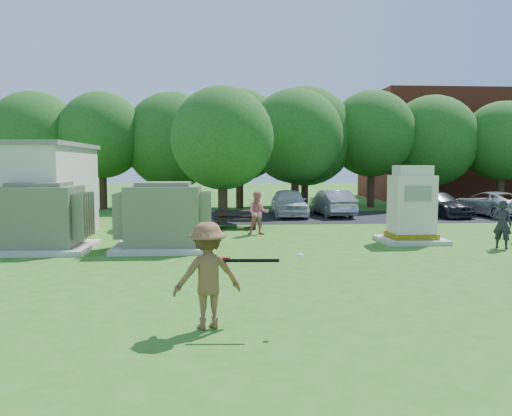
{
  "coord_description": "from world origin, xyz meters",
  "views": [
    {
      "loc": [
        -0.99,
        -10.91,
        2.61
      ],
      "look_at": [
        0.0,
        4.0,
        1.3
      ],
      "focal_mm": 35.0,
      "sensor_mm": 36.0,
      "label": 1
    }
  ],
  "objects": [
    {
      "name": "ground",
      "position": [
        0.0,
        0.0,
        0.0
      ],
      "size": [
        120.0,
        120.0,
        0.0
      ],
      "primitive_type": "plane",
      "color": "#2D6619",
      "rests_on": "ground"
    },
    {
      "name": "brick_building",
      "position": [
        18.0,
        27.0,
        4.0
      ],
      "size": [
        15.0,
        8.0,
        8.0
      ],
      "primitive_type": "cube",
      "color": "maroon",
      "rests_on": "ground"
    },
    {
      "name": "parking_strip",
      "position": [
        7.0,
        13.5,
        0.01
      ],
      "size": [
        20.0,
        6.0,
        0.01
      ],
      "primitive_type": "cube",
      "color": "#232326",
      "rests_on": "ground"
    },
    {
      "name": "transformer_left",
      "position": [
        -6.5,
        4.5,
        0.97
      ],
      "size": [
        3.0,
        2.4,
        2.07
      ],
      "color": "beige",
      "rests_on": "ground"
    },
    {
      "name": "transformer_right",
      "position": [
        -2.8,
        4.5,
        0.97
      ],
      "size": [
        3.0,
        2.4,
        2.07
      ],
      "color": "beige",
      "rests_on": "ground"
    },
    {
      "name": "generator_cabinet",
      "position": [
        5.32,
        5.33,
        1.13
      ],
      "size": [
        2.12,
        1.73,
        2.58
      ],
      "color": "beige",
      "rests_on": "ground"
    },
    {
      "name": "picnic_table",
      "position": [
        -0.47,
        9.4,
        0.46
      ],
      "size": [
        1.71,
        1.28,
        0.73
      ],
      "color": "black",
      "rests_on": "ground"
    },
    {
      "name": "batter",
      "position": [
        -1.24,
        -3.08,
        0.85
      ],
      "size": [
        1.21,
        0.87,
        1.7
      ],
      "primitive_type": "imported",
      "rotation": [
        0.0,
        0.0,
        3.37
      ],
      "color": "brown",
      "rests_on": "ground"
    },
    {
      "name": "person_by_generator",
      "position": [
        7.66,
        3.91,
        0.76
      ],
      "size": [
        0.65,
        0.64,
        1.51
      ],
      "primitive_type": "imported",
      "rotation": [
        0.0,
        0.0,
        2.38
      ],
      "color": "black",
      "rests_on": "ground"
    },
    {
      "name": "person_at_picnic",
      "position": [
        0.31,
        7.43,
        0.81
      ],
      "size": [
        0.8,
        0.63,
        1.63
      ],
      "primitive_type": "imported",
      "rotation": [
        0.0,
        0.0,
        -0.01
      ],
      "color": "#D26F73",
      "rests_on": "ground"
    },
    {
      "name": "car_white",
      "position": [
        2.33,
        13.97,
        0.7
      ],
      "size": [
        1.73,
        4.13,
        1.4
      ],
      "primitive_type": "imported",
      "rotation": [
        0.0,
        0.0,
        -0.02
      ],
      "color": "silver",
      "rests_on": "ground"
    },
    {
      "name": "car_silver_a",
      "position": [
        4.53,
        14.03,
        0.65
      ],
      "size": [
        1.75,
        4.08,
        1.31
      ],
      "primitive_type": "imported",
      "rotation": [
        0.0,
        0.0,
        3.24
      ],
      "color": "#9E9EA2",
      "rests_on": "ground"
    },
    {
      "name": "car_dark",
      "position": [
        9.8,
        13.52,
        0.62
      ],
      "size": [
        2.88,
        4.56,
        1.23
      ],
      "primitive_type": "imported",
      "rotation": [
        0.0,
        0.0,
        0.29
      ],
      "color": "black",
      "rests_on": "ground"
    },
    {
      "name": "car_silver_b",
      "position": [
        12.58,
        13.48,
        0.62
      ],
      "size": [
        2.72,
        4.73,
        1.24
      ],
      "primitive_type": "imported",
      "rotation": [
        0.0,
        0.0,
        3.3
      ],
      "color": "silver",
      "rests_on": "ground"
    },
    {
      "name": "batting_equipment",
      "position": [
        -0.51,
        -3.22,
        1.12
      ],
      "size": [
        1.38,
        0.24,
        0.12
      ],
      "color": "black",
      "rests_on": "ground"
    },
    {
      "name": "tree_row",
      "position": [
        1.75,
        18.5,
        4.15
      ],
      "size": [
        41.3,
        13.3,
        7.3
      ],
      "color": "#47301E",
      "rests_on": "ground"
    }
  ]
}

